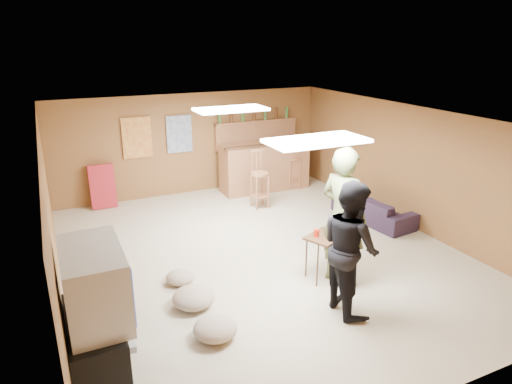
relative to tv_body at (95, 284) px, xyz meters
name	(u,v)px	position (x,y,z in m)	size (l,w,h in m)	color
ground	(261,254)	(2.65, 1.50, -0.90)	(7.00, 7.00, 0.00)	#B8AB8C
ceiling	(262,118)	(2.65, 1.50, 1.30)	(6.00, 7.00, 0.02)	silver
wall_back	(193,144)	(2.65, 5.00, 0.20)	(6.00, 0.02, 2.20)	brown
wall_front	(433,304)	(2.65, -2.00, 0.20)	(6.00, 0.02, 2.20)	brown
wall_left	(50,221)	(-0.35, 1.50, 0.20)	(0.02, 7.00, 2.20)	brown
wall_right	(411,167)	(5.65, 1.50, 0.20)	(0.02, 7.00, 2.20)	brown
tv_stand	(95,338)	(-0.07, 0.00, -0.65)	(0.55, 1.30, 0.50)	black
dvd_box	(117,340)	(0.15, 0.00, -0.75)	(0.35, 0.50, 0.08)	#B2B2B7
tv_body	(95,284)	(0.00, 0.00, 0.00)	(0.60, 1.10, 0.80)	#B2B2B7
tv_screen	(125,277)	(0.31, 0.00, 0.00)	(0.02, 0.95, 0.65)	navy
bar_counter	(265,166)	(4.15, 4.45, -0.35)	(2.00, 0.60, 1.10)	#915835
bar_lip	(270,145)	(4.15, 4.20, 0.20)	(2.10, 0.12, 0.05)	#3E2413
bar_shelf	(256,121)	(4.15, 4.90, 0.60)	(2.00, 0.18, 0.05)	#915835
bar_backing	(256,134)	(4.15, 4.92, 0.30)	(2.00, 0.14, 0.60)	#915835
poster_left	(137,138)	(1.45, 4.96, 0.45)	(0.60, 0.03, 0.85)	#BF3F26
poster_right	(179,134)	(2.35, 4.96, 0.45)	(0.55, 0.03, 0.80)	#334C99
folding_chair_stack	(102,186)	(0.65, 4.80, -0.45)	(0.50, 0.14, 0.90)	#AE2029
ceiling_panel_front	(317,141)	(2.65, 0.00, 1.27)	(1.20, 0.60, 0.04)	white
ceiling_panel_back	(231,109)	(2.65, 2.70, 1.27)	(1.20, 0.60, 0.04)	white
person_olive	(343,217)	(3.29, 0.25, 0.09)	(0.72, 0.47, 1.98)	#606B3E
person_black	(350,247)	(2.99, -0.35, -0.04)	(0.84, 0.65, 1.72)	black
sofa	(373,208)	(5.21, 1.90, -0.66)	(1.67, 0.65, 0.49)	black
tray_table	(324,257)	(3.13, 0.42, -0.56)	(0.52, 0.41, 0.67)	#3E2413
cup_red_near	(316,233)	(3.00, 0.45, -0.17)	(0.07, 0.07, 0.10)	red
cup_red_far	(334,233)	(3.21, 0.34, -0.17)	(0.08, 0.08, 0.11)	red
cup_blue	(329,228)	(3.26, 0.52, -0.17)	(0.08, 0.08, 0.12)	#1746A0
bar_stool_left	(260,180)	(3.55, 3.44, -0.31)	(0.37, 0.37, 1.18)	#915835
bar_stool_right	(293,161)	(4.77, 4.27, -0.26)	(0.41, 0.41, 1.29)	#915835
cushion_near_tv	(194,297)	(1.20, 0.52, -0.78)	(0.55, 0.55, 0.25)	gray
cushion_mid	(180,277)	(1.21, 1.17, -0.81)	(0.41, 0.41, 0.18)	gray
cushion_far	(215,328)	(1.23, -0.21, -0.78)	(0.52, 0.52, 0.23)	gray
bottle_row	(254,115)	(4.09, 4.88, 0.75)	(1.76, 0.08, 0.26)	#3F7233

